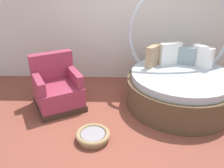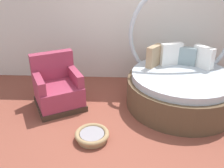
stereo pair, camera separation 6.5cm
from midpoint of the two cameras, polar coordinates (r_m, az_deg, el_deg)
The scene contains 5 objects.
ground_plane at distance 3.87m, azimuth 3.35°, elevation -11.05°, with size 8.00×8.00×0.02m, color brown.
back_wall at distance 5.20m, azimuth 3.22°, elevation 16.96°, with size 8.00×0.12×2.98m, color silver.
round_daybed at distance 4.55m, azimuth 15.30°, elevation 0.41°, with size 1.93×1.93×2.14m.
red_armchair at distance 4.45m, azimuth -13.20°, elevation -1.21°, with size 1.08×1.08×0.94m.
pet_basket at distance 3.66m, azimuth -5.04°, elevation -12.04°, with size 0.51×0.51×0.13m.
Camera 1 is at (-0.17, -3.07, 2.34)m, focal length 38.74 mm.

